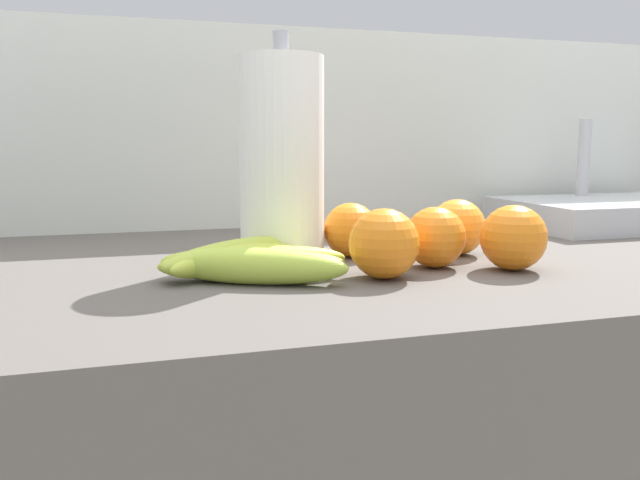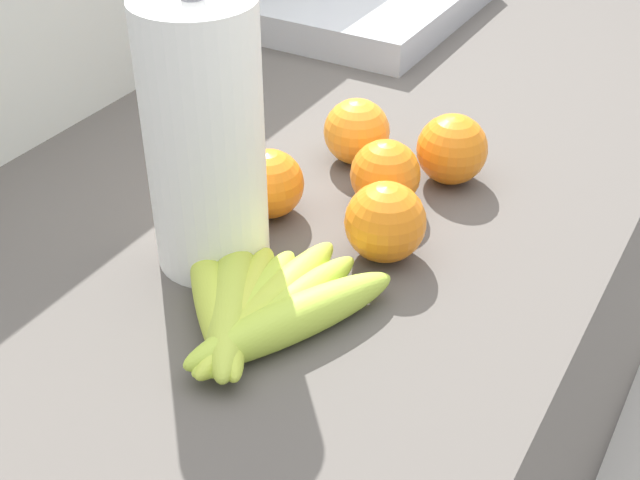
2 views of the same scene
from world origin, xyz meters
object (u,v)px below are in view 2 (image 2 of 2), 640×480
object	(u,v)px
sink_basin	(377,2)
orange_right	(269,184)
orange_center	(452,149)
orange_far_right	(385,222)
orange_front	(357,132)
orange_back_right	(385,175)
paper_towel_roll	(205,139)
banana_bunch	(256,307)

from	to	relation	value
sink_basin	orange_right	bearing A→B (deg)	-164.08
orange_center	orange_far_right	world-z (taller)	same
sink_basin	orange_front	bearing A→B (deg)	-156.14
orange_back_right	orange_far_right	distance (m)	0.10
orange_center	paper_towel_roll	size ratio (longest dim) A/B	0.27
orange_center	sink_basin	world-z (taller)	sink_basin
orange_back_right	orange_far_right	bearing A→B (deg)	-153.70
banana_bunch	orange_right	bearing A→B (deg)	28.64
orange_center	orange_right	xyz separation A→B (m)	(-0.16, 0.14, -0.00)
orange_right	orange_back_right	size ratio (longest dim) A/B	0.97
banana_bunch	orange_front	size ratio (longest dim) A/B	2.88
orange_right	paper_towel_roll	xyz separation A→B (m)	(-0.09, 0.01, 0.09)
orange_front	orange_center	bearing A→B (deg)	-83.02
orange_right	paper_towel_roll	world-z (taller)	paper_towel_roll
orange_right	orange_front	distance (m)	0.15
banana_bunch	orange_center	xyz separation A→B (m)	(0.32, -0.05, 0.02)
banana_bunch	orange_far_right	distance (m)	0.16
sink_basin	paper_towel_roll	bearing A→B (deg)	-166.71
banana_bunch	sink_basin	bearing A→B (deg)	18.85
banana_bunch	orange_back_right	size ratio (longest dim) A/B	2.94
orange_right	paper_towel_roll	size ratio (longest dim) A/B	0.25
orange_front	orange_far_right	distance (m)	0.19
orange_far_right	sink_basin	xyz separation A→B (m)	(0.59, 0.31, -0.01)
orange_back_right	banana_bunch	bearing A→B (deg)	177.33
banana_bunch	orange_back_right	world-z (taller)	orange_back_right
orange_right	orange_back_right	xyz separation A→B (m)	(0.08, -0.10, 0.00)
orange_center	sink_basin	bearing A→B (deg)	35.98
orange_right	banana_bunch	bearing A→B (deg)	-151.36
orange_center	sink_basin	distance (m)	0.52
orange_right	paper_towel_roll	distance (m)	0.13
orange_back_right	orange_front	world-z (taller)	orange_front
paper_towel_roll	sink_basin	bearing A→B (deg)	13.29
orange_right	sink_basin	size ratio (longest dim) A/B	0.19
orange_front	sink_basin	size ratio (longest dim) A/B	0.20
orange_right	orange_front	world-z (taller)	orange_front
orange_right	paper_towel_roll	bearing A→B (deg)	176.10
banana_bunch	paper_towel_roll	xyz separation A→B (m)	(0.07, 0.09, 0.11)
orange_center	orange_front	bearing A→B (deg)	96.98
orange_center	paper_towel_roll	xyz separation A→B (m)	(-0.25, 0.15, 0.09)
banana_bunch	orange_back_right	distance (m)	0.24
orange_center	orange_far_right	distance (m)	0.17
orange_back_right	orange_far_right	size ratio (longest dim) A/B	0.94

